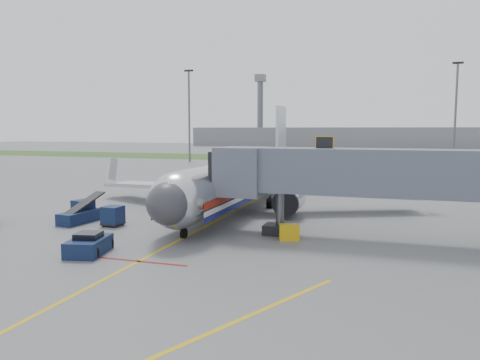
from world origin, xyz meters
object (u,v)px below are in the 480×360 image
(pushback_tug, at_px, (89,245))
(ramp_worker, at_px, (155,197))
(belt_loader, at_px, (80,216))
(airliner, at_px, (243,179))

(pushback_tug, distance_m, ramp_worker, 16.70)
(belt_loader, bearing_deg, pushback_tug, -50.42)
(airliner, height_order, ramp_worker, airliner)
(airliner, xyz_separation_m, belt_loader, (-10.00, -11.05, -2.10))
(airliner, height_order, belt_loader, airliner)
(pushback_tug, height_order, belt_loader, belt_loader)
(ramp_worker, bearing_deg, belt_loader, -154.45)
(airliner, height_order, pushback_tug, airliner)
(airliner, xyz_separation_m, ramp_worker, (-7.93, -2.62, -1.66))
(pushback_tug, bearing_deg, ramp_worker, 104.91)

